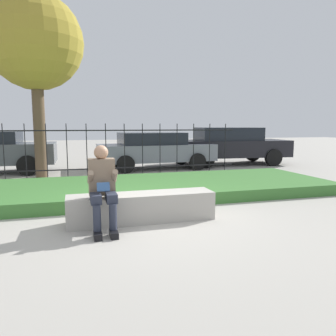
{
  "coord_description": "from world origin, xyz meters",
  "views": [
    {
      "loc": [
        -1.13,
        -5.08,
        1.55
      ],
      "look_at": [
        0.57,
        0.84,
        0.74
      ],
      "focal_mm": 35.0,
      "sensor_mm": 36.0,
      "label": 1
    }
  ],
  "objects": [
    {
      "name": "stone_bench",
      "position": [
        -0.11,
        0.0,
        0.2
      ],
      "size": [
        2.36,
        0.5,
        0.46
      ],
      "color": "#ADA89E",
      "rests_on": "ground_plane"
    },
    {
      "name": "car_parked_center",
      "position": [
        1.63,
        6.24,
        0.69
      ],
      "size": [
        4.08,
        1.96,
        1.29
      ],
      "rotation": [
        0.0,
        0.0,
        0.03
      ],
      "color": "slate",
      "rests_on": "ground_plane"
    },
    {
      "name": "ground_plane",
      "position": [
        0.0,
        0.0,
        0.0
      ],
      "size": [
        60.0,
        60.0,
        0.0
      ],
      "primitive_type": "plane",
      "color": "#A8A399"
    },
    {
      "name": "person_seated_reader",
      "position": [
        -0.75,
        -0.28,
        0.69
      ],
      "size": [
        0.42,
        0.73,
        1.26
      ],
      "color": "black",
      "rests_on": "ground_plane"
    },
    {
      "name": "tree_behind_fence",
      "position": [
        -2.1,
        5.29,
        3.86
      ],
      "size": [
        2.72,
        2.72,
        5.27
      ],
      "color": "brown",
      "rests_on": "ground_plane"
    },
    {
      "name": "grass_berm",
      "position": [
        0.0,
        2.14,
        0.12
      ],
      "size": [
        9.42,
        2.88,
        0.24
      ],
      "color": "#3D7533",
      "rests_on": "ground_plane"
    },
    {
      "name": "car_parked_right",
      "position": [
        4.83,
        6.69,
        0.77
      ],
      "size": [
        4.46,
        2.23,
        1.45
      ],
      "rotation": [
        0.0,
        0.0,
        -0.08
      ],
      "color": "black",
      "rests_on": "ground_plane"
    },
    {
      "name": "iron_fence",
      "position": [
        0.0,
        4.33,
        0.83
      ],
      "size": [
        7.42,
        0.03,
        1.59
      ],
      "color": "black",
      "rests_on": "ground_plane"
    }
  ]
}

